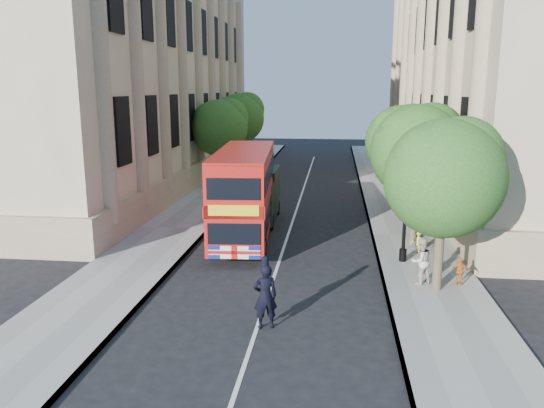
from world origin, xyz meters
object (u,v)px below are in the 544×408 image
(double_decker_bus, at_px, (245,191))
(woman_pedestrian, at_px, (421,261))
(lamp_post, at_px, (406,203))
(box_van, at_px, (258,197))
(police_constable, at_px, (265,297))

(double_decker_bus, relative_size, woman_pedestrian, 5.40)
(lamp_post, xyz_separation_m, double_decker_bus, (-6.98, 2.92, -0.24))
(woman_pedestrian, bearing_deg, lamp_post, -114.55)
(lamp_post, height_order, double_decker_bus, lamp_post)
(box_van, bearing_deg, double_decker_bus, -93.30)
(lamp_post, xyz_separation_m, woman_pedestrian, (0.29, -2.51, -1.55))
(police_constable, bearing_deg, woman_pedestrian, -160.04)
(box_van, relative_size, woman_pedestrian, 2.89)
(double_decker_bus, height_order, police_constable, double_decker_bus)
(box_van, xyz_separation_m, woman_pedestrian, (7.13, -8.70, -0.39))
(police_constable, bearing_deg, double_decker_bus, -94.97)
(lamp_post, xyz_separation_m, box_van, (-6.84, 6.18, -1.16))
(lamp_post, relative_size, box_van, 1.06)
(double_decker_bus, bearing_deg, lamp_post, -27.07)
(police_constable, distance_m, woman_pedestrian, 6.42)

